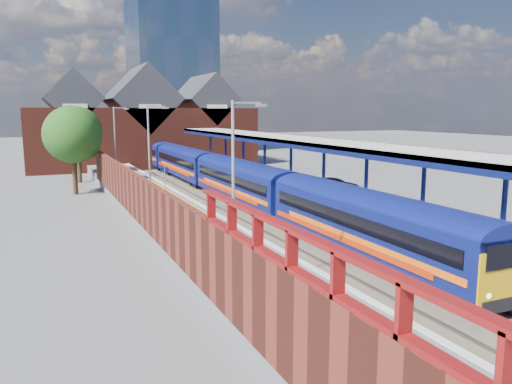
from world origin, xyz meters
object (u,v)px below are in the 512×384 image
Objects in this scene: lamp_post_d at (116,138)px; parked_car_dark at (334,186)px; lamp_post_b at (236,177)px; platform_sign at (165,178)px; lamp_post_c at (151,149)px; parked_car_blue at (337,192)px; train at (211,169)px.

lamp_post_d is 1.49× the size of parked_car_dark.
lamp_post_b reaches higher than platform_sign.
lamp_post_c is 14.11m from parked_car_blue.
parked_car_dark reaches higher than parked_car_blue.
platform_sign is (1.36, 2.00, -2.30)m from lamp_post_c.
lamp_post_c reaches higher than train.
lamp_post_b is 18.20m from platform_sign.
lamp_post_d is at bearing 35.06° from parked_car_dark.
platform_sign is at bearing -84.44° from lamp_post_d.
platform_sign reaches higher than parked_car_blue.
lamp_post_b reaches higher than parked_car_blue.
parked_car_dark is (14.41, -16.64, -3.31)m from lamp_post_d.
parked_car_dark is (13.05, -2.64, -1.01)m from platform_sign.
train is 9.42× the size of lamp_post_d.
train is 14.25m from parked_car_blue.
platform_sign is at bearing 72.73° from parked_car_dark.
lamp_post_b is at bearing 130.99° from parked_car_dark.
train is 14.07× the size of parked_car_dark.
lamp_post_c is at bearing -126.67° from train.
lamp_post_b is at bearing -90.00° from lamp_post_d.
lamp_post_d is at bearing 46.34° from parked_car_blue.
lamp_post_b is 1.00× the size of lamp_post_d.
lamp_post_d is (0.00, 16.00, 0.00)m from lamp_post_c.
train is 17.28× the size of parked_car_blue.
platform_sign is at bearing 85.67° from lamp_post_b.
lamp_post_b is 19.34m from parked_car_blue.
parked_car_blue is at bearing -10.70° from lamp_post_c.
platform_sign is 0.53× the size of parked_car_dark.
lamp_post_d reaches higher than train.
train is 9.42× the size of lamp_post_c.
lamp_post_c is at bearing -90.00° from lamp_post_d.
parked_car_dark is (14.41, -0.64, -3.31)m from lamp_post_c.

